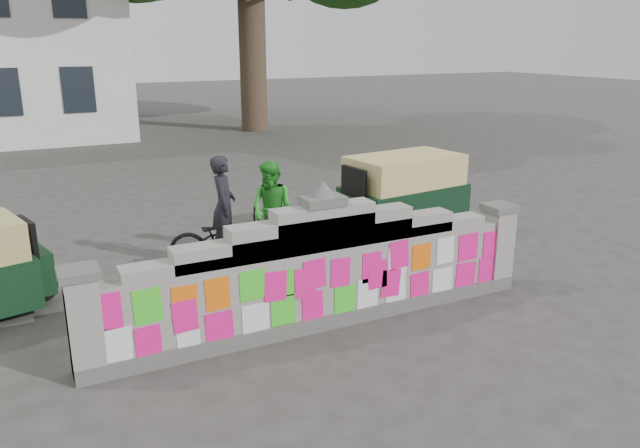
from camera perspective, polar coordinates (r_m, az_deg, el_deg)
The scene contains 6 objects.
ground at distance 8.62m, azimuth 0.26°, elevation -9.14°, with size 100.00×100.00×0.00m, color #383533.
parapet_wall at distance 8.31m, azimuth 0.28°, elevation -4.50°, with size 6.48×0.44×2.01m.
cyclist_bike at distance 10.63m, azimuth -8.65°, elevation -1.40°, with size 0.65×1.88×0.99m, color black.
cyclist_rider at distance 10.53m, azimuth -8.73°, elevation 0.37°, with size 0.61×0.40×1.67m, color black.
pedestrian at distance 10.94m, azimuth -4.37°, elevation 1.26°, with size 0.83×0.65×1.72m, color green.
rickshaw_right at distance 12.46m, azimuth 7.43°, elevation 2.83°, with size 2.86×1.57×1.55m.
Camera 1 is at (-3.55, -6.90, 3.75)m, focal length 35.00 mm.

